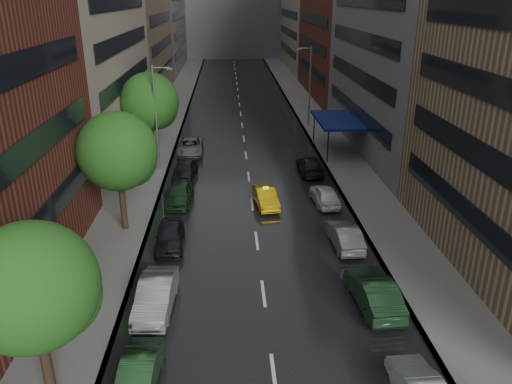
% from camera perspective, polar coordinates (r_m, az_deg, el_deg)
% --- Properties ---
extents(road, '(14.00, 140.00, 0.01)m').
position_cam_1_polar(road, '(63.94, -1.71, 8.51)').
color(road, black).
rests_on(road, ground).
extents(sidewalk_left, '(4.00, 140.00, 0.15)m').
position_cam_1_polar(sidewalk_left, '(64.32, -9.84, 8.34)').
color(sidewalk_left, gray).
rests_on(sidewalk_left, ground).
extents(sidewalk_right, '(4.00, 140.00, 0.15)m').
position_cam_1_polar(sidewalk_right, '(64.79, 6.36, 8.62)').
color(sidewalk_right, gray).
rests_on(sidewalk_right, ground).
extents(tree_near, '(4.68, 4.68, 7.46)m').
position_cam_1_polar(tree_near, '(19.29, -24.24, -9.90)').
color(tree_near, '#382619').
rests_on(tree_near, ground).
extents(tree_mid, '(5.00, 5.00, 7.98)m').
position_cam_1_polar(tree_mid, '(32.34, -15.56, 4.49)').
color(tree_mid, '#382619').
rests_on(tree_mid, ground).
extents(tree_far, '(5.20, 5.20, 8.28)m').
position_cam_1_polar(tree_far, '(45.96, -12.07, 10.03)').
color(tree_far, '#382619').
rests_on(tree_far, ground).
extents(taxi, '(1.88, 4.19, 1.34)m').
position_cam_1_polar(taxi, '(36.71, 1.12, -0.59)').
color(taxi, yellow).
rests_on(taxi, ground).
extents(parked_cars_left, '(2.58, 36.13, 1.56)m').
position_cam_1_polar(parked_cars_left, '(36.68, -8.87, -0.75)').
color(parked_cars_left, '#1B3B1D').
rests_on(parked_cars_left, ground).
extents(parked_cars_right, '(2.02, 31.07, 1.61)m').
position_cam_1_polar(parked_cars_right, '(32.49, 9.63, -3.88)').
color(parked_cars_right, '#B1B4BB').
rests_on(parked_cars_right, ground).
extents(street_lamp_left, '(1.74, 0.22, 9.00)m').
position_cam_1_polar(street_lamp_left, '(43.76, -11.27, 8.48)').
color(street_lamp_left, gray).
rests_on(street_lamp_left, sidewalk_left).
extents(street_lamp_right, '(1.74, 0.22, 9.00)m').
position_cam_1_polar(street_lamp_right, '(58.80, 6.09, 12.09)').
color(street_lamp_right, gray).
rests_on(street_lamp_right, sidewalk_right).
extents(awning, '(4.00, 8.00, 3.12)m').
position_cam_1_polar(awning, '(49.76, 9.27, 8.11)').
color(awning, navy).
rests_on(awning, sidewalk_right).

